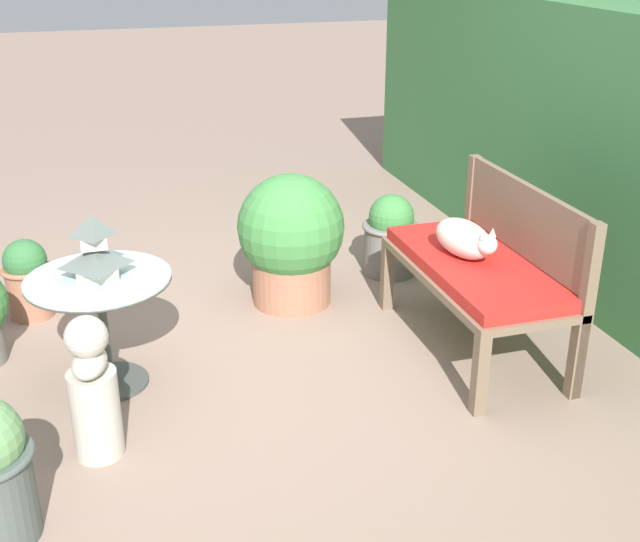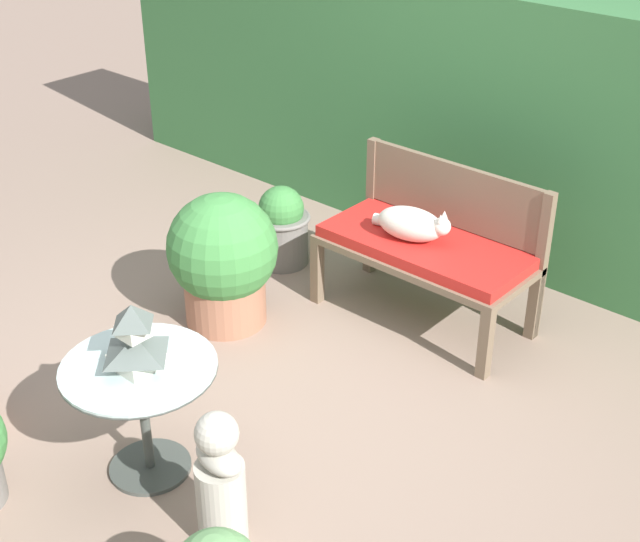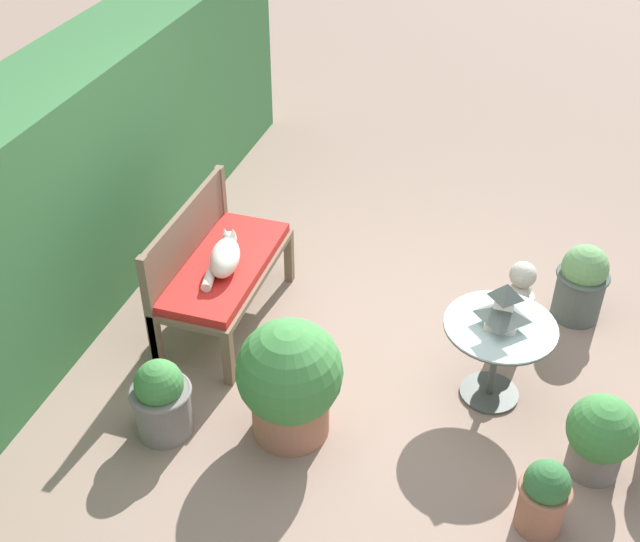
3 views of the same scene
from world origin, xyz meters
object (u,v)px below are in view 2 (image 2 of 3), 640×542
at_px(pagoda_birdhouse, 135,341).
at_px(potted_plant_patio_mid, 223,259).
at_px(potted_plant_table_far, 282,227).
at_px(cat, 411,224).
at_px(garden_bench, 424,252).
at_px(patio_table, 141,389).
at_px(garden_bust, 220,483).

relative_size(pagoda_birdhouse, potted_plant_patio_mid, 0.39).
relative_size(pagoda_birdhouse, potted_plant_table_far, 0.58).
height_order(cat, potted_plant_table_far, cat).
distance_m(garden_bench, pagoda_birdhouse, 1.88).
bearing_deg(potted_plant_table_far, garden_bench, 1.95).
distance_m(cat, potted_plant_table_far, 1.05).
bearing_deg(potted_plant_patio_mid, patio_table, -59.23).
bearing_deg(garden_bust, pagoda_birdhouse, -176.92).
relative_size(cat, garden_bust, 0.78).
bearing_deg(cat, pagoda_birdhouse, -106.14).
bearing_deg(patio_table, potted_plant_patio_mid, 120.77).
xyz_separation_m(pagoda_birdhouse, garden_bust, (0.56, -0.07, -0.39)).
xyz_separation_m(garden_bench, garden_bust, (0.38, -1.92, -0.12)).
bearing_deg(cat, potted_plant_table_far, 167.11).
relative_size(patio_table, potted_plant_table_far, 1.29).
relative_size(cat, potted_plant_patio_mid, 0.64).
xyz_separation_m(garden_bench, patio_table, (-0.18, -1.85, 0.02)).
relative_size(garden_bust, potted_plant_patio_mid, 0.83).
bearing_deg(cat, garden_bench, 15.08).
bearing_deg(cat, garden_bust, -89.19).
height_order(garden_bench, pagoda_birdhouse, pagoda_birdhouse).
height_order(patio_table, potted_plant_patio_mid, potted_plant_patio_mid).
distance_m(patio_table, pagoda_birdhouse, 0.25).
bearing_deg(potted_plant_patio_mid, cat, 43.27).
bearing_deg(garden_bust, potted_plant_patio_mid, 146.51).
height_order(pagoda_birdhouse, potted_plant_patio_mid, pagoda_birdhouse).
distance_m(cat, garden_bust, 1.96).
relative_size(patio_table, pagoda_birdhouse, 2.22).
xyz_separation_m(garden_bench, potted_plant_table_far, (-1.06, -0.04, -0.18)).
bearing_deg(potted_plant_table_far, pagoda_birdhouse, -63.95).
height_order(garden_bust, potted_plant_table_far, garden_bust).
xyz_separation_m(pagoda_birdhouse, potted_plant_patio_mid, (-0.65, 1.10, -0.30)).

